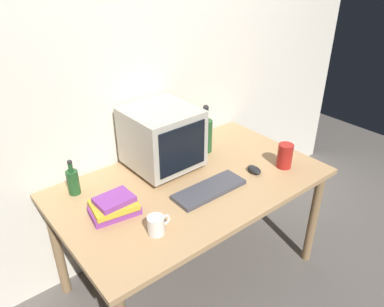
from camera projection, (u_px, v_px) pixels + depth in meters
ground_plane at (192, 273)px, 2.46m from camera, size 6.00×6.00×0.00m
back_wall at (138, 71)px, 2.20m from camera, size 4.00×0.08×2.50m
desk at (192, 193)px, 2.14m from camera, size 1.52×0.90×0.73m
crt_monitor at (162, 138)px, 2.15m from camera, size 0.39×0.40×0.37m
keyboard at (209, 189)px, 2.01m from camera, size 0.42×0.15×0.02m
computer_mouse at (254, 170)px, 2.18m from camera, size 0.07×0.11×0.04m
bottle_tall at (205, 134)px, 2.36m from camera, size 0.09×0.09×0.32m
bottle_short at (73, 181)px, 1.97m from camera, size 0.06×0.06×0.21m
book_stack at (114, 206)px, 1.83m from camera, size 0.26×0.20×0.10m
mug at (157, 225)px, 1.71m from camera, size 0.12×0.08×0.09m
metal_canister at (285, 156)px, 2.21m from camera, size 0.09×0.09×0.15m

